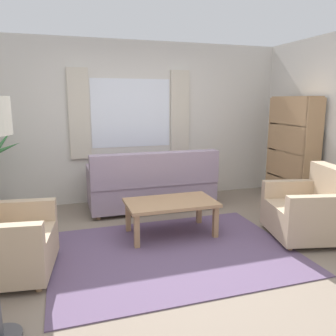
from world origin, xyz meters
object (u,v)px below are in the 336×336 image
armchair_left (1,241)px  coffee_table (171,206)px  couch (152,186)px  bookshelf (291,149)px  armchair_right (310,210)px

armchair_left → coffee_table: size_ratio=0.85×
couch → coffee_table: size_ratio=1.73×
coffee_table → bookshelf: 2.37m
armchair_left → bookshelf: bearing=-67.0°
armchair_left → bookshelf: bookshelf is taller
armchair_left → coffee_table: bearing=-68.1°
couch → armchair_right: couch is taller
armchair_left → armchair_right: 3.44m
armchair_left → couch: bearing=-43.3°
coffee_table → bookshelf: size_ratio=0.64×
couch → armchair_left: (-1.89, -1.55, -0.01)m
armchair_left → coffee_table: armchair_left is taller
armchair_left → armchair_right: same height
couch → bookshelf: size_ratio=1.10×
coffee_table → armchair_right: bearing=-20.7°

